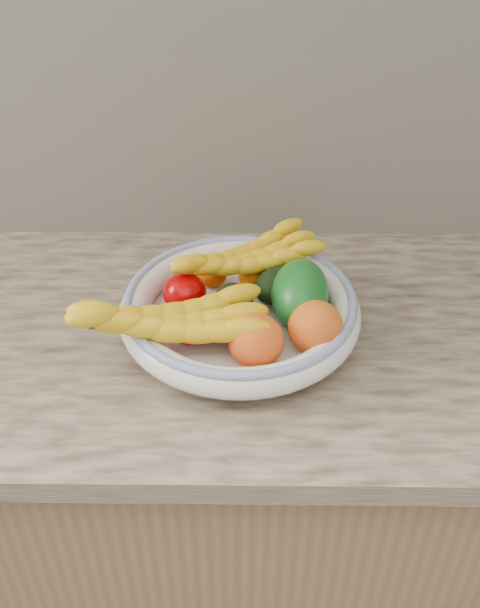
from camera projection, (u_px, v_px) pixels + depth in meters
name	position (u px, v px, depth m)	size (l,w,h in m)	color
kitchen_counter	(240.00, 486.00, 1.41)	(2.44, 0.66, 1.40)	brown
fruit_bowl	(240.00, 310.00, 1.09)	(0.39, 0.39, 0.08)	silver
clementine_back_left	(212.00, 273.00, 1.17)	(0.05, 0.05, 0.05)	#E45104
clementine_back_right	(253.00, 276.00, 1.16)	(0.05, 0.05, 0.05)	orange
tomato_left	(185.00, 293.00, 1.11)	(0.07, 0.07, 0.06)	#A50001
tomato_near_left	(190.00, 323.00, 1.04)	(0.07, 0.07, 0.07)	red
avocado_center	(233.00, 308.00, 1.07)	(0.07, 0.10, 0.07)	black
avocado_right	(279.00, 284.00, 1.12)	(0.07, 0.09, 0.07)	black
green_mango	(300.00, 294.00, 1.08)	(0.09, 0.14, 0.10)	#0F5317
peach_front	(256.00, 341.00, 1.00)	(0.08, 0.08, 0.08)	orange
peach_right	(315.00, 328.00, 1.03)	(0.08, 0.08, 0.08)	orange
banana_bunch_back	(245.00, 262.00, 1.13)	(0.27, 0.10, 0.08)	gold
banana_bunch_front	(170.00, 325.00, 1.01)	(0.31, 0.12, 0.09)	yellow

